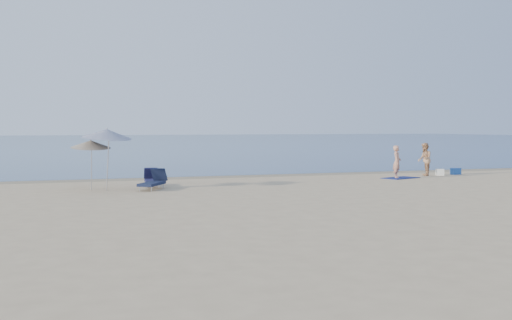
{
  "coord_description": "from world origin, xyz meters",
  "views": [
    {
      "loc": [
        -13.49,
        -11.35,
        2.52
      ],
      "look_at": [
        -3.82,
        16.0,
        1.0
      ],
      "focal_mm": 45.0,
      "sensor_mm": 36.0,
      "label": 1
    }
  ],
  "objects_px": {
    "person_right": "(425,159)",
    "person_left": "(397,162)",
    "umbrella_near": "(107,134)",
    "blue_cooler": "(456,171)"
  },
  "relations": [
    {
      "from": "person_right",
      "to": "person_left",
      "type": "bearing_deg",
      "value": -41.33
    },
    {
      "from": "person_left",
      "to": "person_right",
      "type": "height_order",
      "value": "person_right"
    },
    {
      "from": "person_right",
      "to": "umbrella_near",
      "type": "distance_m",
      "value": 16.37
    },
    {
      "from": "blue_cooler",
      "to": "umbrella_near",
      "type": "height_order",
      "value": "umbrella_near"
    },
    {
      "from": "person_left",
      "to": "umbrella_near",
      "type": "height_order",
      "value": "umbrella_near"
    },
    {
      "from": "person_left",
      "to": "blue_cooler",
      "type": "distance_m",
      "value": 4.48
    },
    {
      "from": "person_left",
      "to": "blue_cooler",
      "type": "xyz_separation_m",
      "value": [
        4.28,
        1.16,
        -0.63
      ]
    },
    {
      "from": "person_left",
      "to": "person_right",
      "type": "xyz_separation_m",
      "value": [
        2.23,
        0.95,
        0.04
      ]
    },
    {
      "from": "blue_cooler",
      "to": "person_left",
      "type": "bearing_deg",
      "value": -170.71
    },
    {
      "from": "person_right",
      "to": "umbrella_near",
      "type": "bearing_deg",
      "value": -56.87
    }
  ]
}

